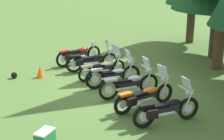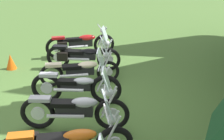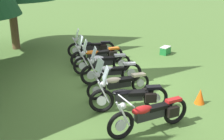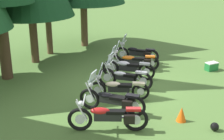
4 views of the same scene
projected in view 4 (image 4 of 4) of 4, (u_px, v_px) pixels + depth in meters
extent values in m
plane|color=#4C7033|center=(123.00, 87.00, 12.66)|extent=(80.00, 80.00, 0.00)
torus|color=black|center=(80.00, 119.00, 9.36)|extent=(0.36, 0.73, 0.74)
cylinder|color=silver|center=(80.00, 119.00, 9.36)|extent=(0.15, 0.29, 0.29)
torus|color=black|center=(136.00, 120.00, 9.34)|extent=(0.36, 0.73, 0.74)
cylinder|color=silver|center=(136.00, 120.00, 9.34)|extent=(0.15, 0.29, 0.29)
cube|color=black|center=(108.00, 116.00, 9.31)|extent=(0.46, 0.83, 0.27)
ellipsoid|color=#B21919|center=(100.00, 111.00, 9.26)|extent=(0.42, 0.63, 0.21)
cube|color=black|center=(116.00, 112.00, 9.26)|extent=(0.40, 0.59, 0.10)
cube|color=#B21919|center=(133.00, 109.00, 9.22)|extent=(0.32, 0.47, 0.08)
cylinder|color=silver|center=(81.00, 111.00, 9.20)|extent=(0.16, 0.33, 0.65)
cylinder|color=silver|center=(82.00, 109.00, 9.33)|extent=(0.16, 0.33, 0.65)
cylinder|color=silver|center=(84.00, 100.00, 9.15)|extent=(0.74, 0.30, 0.04)
sphere|color=silver|center=(81.00, 104.00, 9.19)|extent=(0.22, 0.22, 0.17)
cylinder|color=silver|center=(114.00, 117.00, 9.45)|extent=(0.36, 0.80, 0.08)
cube|color=black|center=(129.00, 119.00, 9.16)|extent=(0.24, 0.35, 0.26)
cube|color=black|center=(129.00, 114.00, 9.45)|extent=(0.24, 0.35, 0.26)
torus|color=black|center=(90.00, 99.00, 10.75)|extent=(0.11, 0.74, 0.74)
cylinder|color=silver|center=(90.00, 99.00, 10.75)|extent=(0.05, 0.28, 0.28)
torus|color=black|center=(135.00, 106.00, 10.21)|extent=(0.11, 0.74, 0.74)
cylinder|color=silver|center=(135.00, 106.00, 10.21)|extent=(0.05, 0.28, 0.28)
cube|color=black|center=(112.00, 100.00, 10.45)|extent=(0.25, 0.79, 0.22)
ellipsoid|color=black|center=(105.00, 95.00, 10.48)|extent=(0.30, 0.57, 0.17)
cube|color=black|center=(118.00, 98.00, 10.34)|extent=(0.28, 0.53, 0.10)
cube|color=black|center=(133.00, 96.00, 10.13)|extent=(0.22, 0.44, 0.08)
cylinder|color=silver|center=(90.00, 92.00, 10.55)|extent=(0.05, 0.34, 0.65)
cylinder|color=silver|center=(92.00, 90.00, 10.71)|extent=(0.05, 0.34, 0.65)
cylinder|color=silver|center=(93.00, 82.00, 10.49)|extent=(0.61, 0.04, 0.04)
sphere|color=silver|center=(91.00, 85.00, 10.56)|extent=(0.17, 0.17, 0.17)
cylinder|color=silver|center=(118.00, 101.00, 10.55)|extent=(0.09, 0.79, 0.08)
cube|color=silver|center=(92.00, 77.00, 10.44)|extent=(0.44, 0.16, 0.39)
cube|color=black|center=(127.00, 105.00, 10.08)|extent=(0.14, 0.32, 0.26)
cube|color=black|center=(131.00, 100.00, 10.41)|extent=(0.14, 0.32, 0.26)
torus|color=black|center=(97.00, 90.00, 11.56)|extent=(0.27, 0.65, 0.65)
cylinder|color=silver|center=(97.00, 90.00, 11.56)|extent=(0.12, 0.26, 0.25)
torus|color=black|center=(141.00, 92.00, 11.44)|extent=(0.27, 0.65, 0.65)
cylinder|color=silver|center=(141.00, 92.00, 11.44)|extent=(0.12, 0.26, 0.25)
cube|color=black|center=(119.00, 88.00, 11.47)|extent=(0.43, 0.81, 0.24)
ellipsoid|color=beige|center=(113.00, 84.00, 11.43)|extent=(0.42, 0.61, 0.19)
cube|color=black|center=(125.00, 85.00, 11.41)|extent=(0.39, 0.57, 0.10)
cube|color=beige|center=(139.00, 84.00, 11.34)|extent=(0.32, 0.48, 0.08)
cylinder|color=silver|center=(99.00, 83.00, 11.38)|extent=(0.14, 0.33, 0.65)
cylinder|color=silver|center=(99.00, 82.00, 11.54)|extent=(0.14, 0.33, 0.65)
cylinder|color=silver|center=(101.00, 74.00, 11.34)|extent=(0.66, 0.23, 0.04)
sphere|color=silver|center=(99.00, 77.00, 11.39)|extent=(0.21, 0.21, 0.17)
cylinder|color=silver|center=(124.00, 89.00, 11.61)|extent=(0.30, 0.77, 0.08)
cube|color=silver|center=(100.00, 69.00, 11.28)|extent=(0.47, 0.27, 0.39)
torus|color=black|center=(107.00, 77.00, 12.66)|extent=(0.16, 0.78, 0.77)
cylinder|color=silver|center=(107.00, 77.00, 12.66)|extent=(0.07, 0.30, 0.30)
torus|color=black|center=(143.00, 81.00, 12.24)|extent=(0.16, 0.78, 0.77)
cylinder|color=silver|center=(143.00, 81.00, 12.24)|extent=(0.07, 0.30, 0.30)
cube|color=black|center=(125.00, 77.00, 12.42)|extent=(0.24, 0.73, 0.21)
ellipsoid|color=#9EA0A8|center=(120.00, 74.00, 12.43)|extent=(0.27, 0.53, 0.16)
cube|color=black|center=(130.00, 75.00, 12.33)|extent=(0.25, 0.50, 0.10)
cube|color=#9EA0A8|center=(141.00, 72.00, 12.14)|extent=(0.20, 0.45, 0.08)
cylinder|color=silver|center=(108.00, 71.00, 12.48)|extent=(0.06, 0.34, 0.65)
cylinder|color=silver|center=(109.00, 70.00, 12.61)|extent=(0.06, 0.34, 0.65)
cylinder|color=silver|center=(110.00, 62.00, 12.41)|extent=(0.67, 0.08, 0.04)
sphere|color=silver|center=(108.00, 65.00, 12.47)|extent=(0.18, 0.18, 0.17)
cylinder|color=silver|center=(130.00, 78.00, 12.50)|extent=(0.12, 0.73, 0.08)
cube|color=silver|center=(110.00, 58.00, 12.35)|extent=(0.45, 0.18, 0.39)
torus|color=black|center=(111.00, 68.00, 13.73)|extent=(0.17, 0.75, 0.74)
cylinder|color=silver|center=(111.00, 68.00, 13.73)|extent=(0.08, 0.29, 0.29)
torus|color=black|center=(146.00, 72.00, 13.32)|extent=(0.17, 0.75, 0.74)
cylinder|color=silver|center=(146.00, 72.00, 13.32)|extent=(0.08, 0.29, 0.29)
cube|color=black|center=(128.00, 67.00, 13.48)|extent=(0.28, 0.79, 0.26)
ellipsoid|color=#9EA0A8|center=(123.00, 63.00, 13.49)|extent=(0.31, 0.57, 0.21)
cube|color=black|center=(133.00, 65.00, 13.38)|extent=(0.29, 0.54, 0.10)
cube|color=#9EA0A8|center=(145.00, 64.00, 13.23)|extent=(0.23, 0.46, 0.08)
cylinder|color=silver|center=(111.00, 63.00, 13.54)|extent=(0.07, 0.34, 0.65)
cylinder|color=silver|center=(113.00, 61.00, 13.68)|extent=(0.07, 0.34, 0.65)
cylinder|color=silver|center=(114.00, 55.00, 13.48)|extent=(0.69, 0.10, 0.04)
sphere|color=silver|center=(112.00, 57.00, 13.54)|extent=(0.18, 0.18, 0.17)
cylinder|color=silver|center=(133.00, 69.00, 13.59)|extent=(0.15, 0.78, 0.08)
cube|color=silver|center=(113.00, 51.00, 13.42)|extent=(0.45, 0.19, 0.39)
torus|color=black|center=(115.00, 62.00, 14.61)|extent=(0.30, 0.70, 0.70)
cylinder|color=silver|center=(115.00, 62.00, 14.61)|extent=(0.12, 0.26, 0.26)
torus|color=black|center=(152.00, 63.00, 14.46)|extent=(0.30, 0.70, 0.70)
cylinder|color=silver|center=(152.00, 63.00, 14.46)|extent=(0.12, 0.26, 0.26)
cube|color=black|center=(133.00, 61.00, 14.50)|extent=(0.45, 0.87, 0.23)
ellipsoid|color=#D16014|center=(128.00, 58.00, 14.48)|extent=(0.44, 0.65, 0.18)
cube|color=black|center=(138.00, 59.00, 14.45)|extent=(0.41, 0.61, 0.10)
cube|color=#D16014|center=(150.00, 57.00, 14.36)|extent=(0.32, 0.48, 0.08)
cylinder|color=silver|center=(116.00, 57.00, 14.43)|extent=(0.13, 0.34, 0.65)
cylinder|color=silver|center=(116.00, 56.00, 14.59)|extent=(0.13, 0.34, 0.65)
cylinder|color=silver|center=(118.00, 49.00, 14.39)|extent=(0.64, 0.21, 0.04)
sphere|color=silver|center=(116.00, 52.00, 14.44)|extent=(0.21, 0.21, 0.17)
cylinder|color=silver|center=(137.00, 62.00, 14.65)|extent=(0.30, 0.83, 0.08)
cube|color=silver|center=(118.00, 45.00, 14.33)|extent=(0.46, 0.27, 0.39)
cube|color=black|center=(147.00, 62.00, 14.27)|extent=(0.22, 0.35, 0.26)
cube|color=black|center=(147.00, 60.00, 14.62)|extent=(0.22, 0.35, 0.26)
torus|color=black|center=(122.00, 54.00, 15.85)|extent=(0.17, 0.73, 0.72)
cylinder|color=silver|center=(122.00, 54.00, 15.85)|extent=(0.07, 0.27, 0.27)
torus|color=black|center=(152.00, 56.00, 15.44)|extent=(0.17, 0.73, 0.72)
cylinder|color=silver|center=(152.00, 56.00, 15.44)|extent=(0.07, 0.27, 0.27)
cube|color=black|center=(137.00, 53.00, 15.61)|extent=(0.23, 0.75, 0.26)
ellipsoid|color=black|center=(133.00, 49.00, 15.61)|extent=(0.26, 0.54, 0.20)
cube|color=black|center=(141.00, 51.00, 15.51)|extent=(0.24, 0.51, 0.10)
cube|color=black|center=(150.00, 50.00, 15.36)|extent=(0.19, 0.45, 0.08)
cylinder|color=silver|center=(123.00, 49.00, 15.68)|extent=(0.07, 0.34, 0.65)
cylinder|color=silver|center=(124.00, 48.00, 15.80)|extent=(0.07, 0.34, 0.65)
cylinder|color=silver|center=(125.00, 42.00, 15.61)|extent=(0.75, 0.09, 0.04)
sphere|color=silver|center=(123.00, 44.00, 15.67)|extent=(0.18, 0.18, 0.17)
cylinder|color=silver|center=(140.00, 54.00, 15.70)|extent=(0.14, 0.75, 0.08)
cube|color=silver|center=(125.00, 38.00, 15.55)|extent=(0.45, 0.19, 0.39)
cube|color=black|center=(147.00, 55.00, 15.34)|extent=(0.16, 0.33, 0.26)
cube|color=black|center=(148.00, 53.00, 15.59)|extent=(0.16, 0.33, 0.26)
cylinder|color=#42301E|center=(4.00, 42.00, 13.14)|extent=(0.47, 0.47, 3.20)
cylinder|color=#4C3823|center=(34.00, 39.00, 15.42)|extent=(0.38, 0.38, 2.31)
cylinder|color=brown|center=(49.00, 25.00, 16.69)|extent=(0.31, 0.31, 3.08)
cylinder|color=brown|center=(84.00, 25.00, 18.36)|extent=(0.39, 0.39, 2.52)
cube|color=#1E7233|center=(211.00, 67.00, 14.56)|extent=(0.62, 0.61, 0.34)
cube|color=silver|center=(212.00, 63.00, 14.50)|extent=(0.64, 0.62, 0.04)
cone|color=#EA590F|center=(181.00, 114.00, 9.96)|extent=(0.32, 0.32, 0.48)
sphere|color=black|center=(215.00, 127.00, 9.44)|extent=(0.26, 0.26, 0.26)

